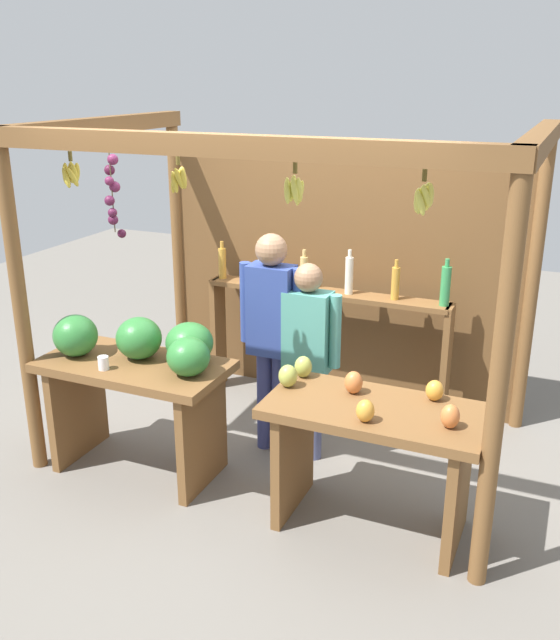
{
  "coord_description": "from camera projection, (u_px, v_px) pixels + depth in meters",
  "views": [
    {
      "loc": [
        1.8,
        -4.34,
        2.64
      ],
      "look_at": [
        0.0,
        -0.2,
        1.06
      ],
      "focal_mm": 39.38,
      "sensor_mm": 36.0,
      "label": 1
    }
  ],
  "objects": [
    {
      "name": "vendor_woman",
      "position": [
        307.0,
        346.0,
        4.86
      ],
      "size": [
        0.48,
        0.2,
        1.45
      ],
      "rotation": [
        0.0,
        0.0,
        0.2
      ],
      "color": "#4E547E",
      "rests_on": "ground"
    },
    {
      "name": "vendor_man",
      "position": [
        272.0,
        325.0,
        4.93
      ],
      "size": [
        0.48,
        0.22,
        1.63
      ],
      "rotation": [
        0.0,
        0.0,
        -0.01
      ],
      "color": "navy",
      "rests_on": "ground"
    },
    {
      "name": "bottle_shelf_unit",
      "position": [
        326.0,
        315.0,
        5.68
      ],
      "size": [
        2.04,
        0.22,
        1.36
      ],
      "color": "brown",
      "rests_on": "ground"
    },
    {
      "name": "ground_plane",
      "position": [
        290.0,
        444.0,
        5.3
      ],
      "size": [
        12.0,
        12.0,
        0.0
      ],
      "primitive_type": "plane",
      "color": "slate",
      "rests_on": "ground"
    },
    {
      "name": "fruit_counter_right",
      "position": [
        372.0,
        438.0,
        4.16
      ],
      "size": [
        1.28,
        0.64,
        0.96
      ],
      "color": "brown",
      "rests_on": "ground"
    },
    {
      "name": "fruit_counter_left",
      "position": [
        140.0,
        369.0,
        4.73
      ],
      "size": [
        1.29,
        0.67,
        1.1
      ],
      "color": "brown",
      "rests_on": "ground"
    },
    {
      "name": "market_stall",
      "position": [
        314.0,
        254.0,
        5.24
      ],
      "size": [
        3.17,
        2.09,
        2.34
      ],
      "color": "brown",
      "rests_on": "ground"
    }
  ]
}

